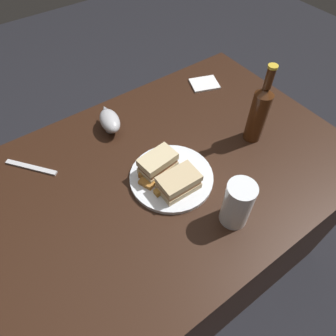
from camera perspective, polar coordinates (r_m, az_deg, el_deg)
The scene contains 15 objects.
ground_plane at distance 1.61m, azimuth -0.53°, elevation -16.71°, with size 6.00×6.00×0.00m, color black.
dining_table at distance 1.28m, azimuth -0.65°, elevation -10.59°, with size 1.24×0.83×0.73m, color black.
plate at distance 0.94m, azimuth 0.87°, elevation -1.64°, with size 0.26×0.26×0.01m, color white.
sandwich_half_left at distance 0.93m, azimuth -2.02°, elevation 0.92°, with size 0.12×0.08×0.06m.
sandwich_half_right at distance 0.88m, azimuth 2.03°, elevation -2.79°, with size 0.12×0.08×0.06m.
potato_wedge_front at distance 0.89m, azimuth -1.02°, elevation -4.04°, with size 0.05×0.02×0.02m, color #B77F33.
potato_wedge_middle at distance 0.91m, azimuth -4.16°, elevation -2.98°, with size 0.05×0.02×0.01m, color #AD702D.
potato_wedge_back at distance 0.91m, azimuth 0.23°, elevation -2.48°, with size 0.04×0.02×0.02m, color gold.
potato_wedge_left_edge at distance 0.91m, azimuth -1.82°, elevation -2.85°, with size 0.04×0.02×0.02m, color #B77F33.
potato_wedge_right_edge at distance 0.94m, azimuth -4.62°, elevation -0.41°, with size 0.05×0.02×0.02m, color #AD702D.
pint_glass at distance 0.83m, azimuth 12.88°, elevation -7.00°, with size 0.08×0.08×0.15m.
gravy_boat at distance 1.08m, azimuth -10.98°, elevation 8.81°, with size 0.09×0.14×0.07m.
cider_bottle at distance 1.03m, azimuth 16.84°, elevation 10.08°, with size 0.06×0.06×0.28m.
napkin at distance 1.30m, azimuth 6.90°, elevation 15.55°, with size 0.11×0.09×0.01m, color white.
fork at distance 1.06m, azimuth -24.49°, elevation 0.12°, with size 0.18×0.02×0.01m, color silver.
Camera 1 is at (-0.34, -0.49, 1.49)m, focal length 32.20 mm.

